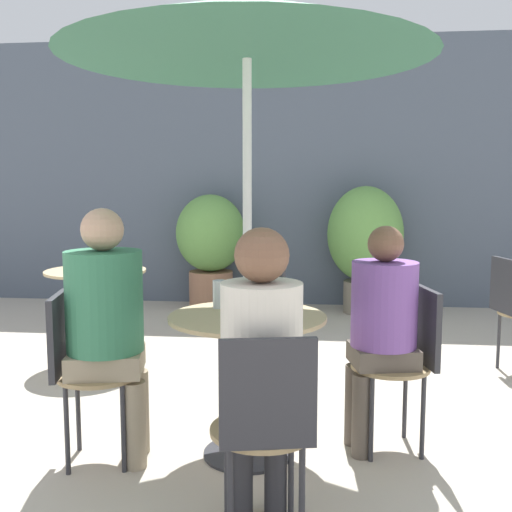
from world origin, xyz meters
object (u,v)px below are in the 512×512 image
Objects in this scene: cafe_table_near at (247,350)px; bistro_chair_0 at (79,361)px; potted_plant_1 at (365,240)px; umbrella at (247,29)px; seated_person_2 at (381,319)px; beer_glass_1 at (219,294)px; seated_person_1 at (261,353)px; potted_plant_0 at (211,242)px; bistro_chair_4 at (273,273)px; cafe_table_far at (96,294)px; seated_person_0 at (108,315)px; beer_glass_0 at (289,305)px; bistro_chair_2 at (407,352)px; bistro_chair_1 at (265,420)px.

bistro_chair_0 is (-0.81, -0.16, -0.03)m from cafe_table_near.
umbrella is (-0.83, -3.54, 1.31)m from potted_plant_1.
beer_glass_1 is (-0.84, 0.03, 0.10)m from seated_person_2.
potted_plant_0 reaches higher than seated_person_1.
bistro_chair_4 is 5.76× the size of beer_glass_1.
potted_plant_1 is (2.18, 2.08, 0.25)m from cafe_table_far.
potted_plant_0 reaches higher than bistro_chair_4.
beer_glass_1 is at bearing -74.18° from bistro_chair_0.
seated_person_1 reaches higher than cafe_table_near.
potted_plant_0 is 0.93× the size of potted_plant_1.
bistro_chair_0 is 0.67× the size of seated_person_0.
seated_person_2 is 0.53m from beer_glass_0.
seated_person_2 reaches higher than cafe_table_far.
cafe_table_near is 0.63× the size of seated_person_0.
bistro_chair_4 is 2.81m from seated_person_2.
beer_glass_1 is (-0.07, -2.66, 0.28)m from bistro_chair_4.
cafe_table_far is at bearing 132.69° from umbrella.
potted_plant_1 reaches higher than potted_plant_0.
potted_plant_0 is (-1.66, 3.46, 0.22)m from bistro_chair_2.
beer_glass_0 is at bearing -35.49° from beer_glass_1.
beer_glass_0 is (1.56, -1.56, 0.27)m from cafe_table_far.
bistro_chair_4 is 3.24m from umbrella.
cafe_table_near is 0.62× the size of potted_plant_0.
cafe_table_far is 0.60× the size of potted_plant_0.
seated_person_1 is 0.89m from beer_glass_1.
bistro_chair_0 is 0.38× the size of umbrella.
seated_person_2 reaches higher than beer_glass_0.
seated_person_0 is (-0.67, -0.13, 0.19)m from cafe_table_near.
beer_glass_0 is (0.88, 0.03, 0.07)m from seated_person_0.
umbrella reaches higher than beer_glass_1.
potted_plant_1 is at bearing 168.17° from bistro_chair_2.
seated_person_0 is at bearing -178.14° from beer_glass_0.
potted_plant_1 is at bearing 76.74° from cafe_table_near.
potted_plant_1 reaches higher than bistro_chair_4.
umbrella reaches higher than bistro_chair_2.
beer_glass_1 reaches higher than bistro_chair_0.
bistro_chair_0 is at bearing 90.00° from seated_person_0.
seated_person_2 is (2.01, -1.32, 0.16)m from cafe_table_far.
umbrella is (-0.81, -0.16, 1.58)m from bistro_chair_2.
potted_plant_0 is at bearing 177.02° from potted_plant_1.
beer_glass_1 is (-0.30, 0.84, 0.07)m from seated_person_1.
seated_person_0 reaches higher than seated_person_2.
bistro_chair_4 is 0.67× the size of seated_person_0.
beer_glass_0 is (0.31, -2.94, 0.29)m from bistro_chair_4.
cafe_table_near is at bearing -76.76° from potted_plant_0.
umbrella reaches higher than seated_person_0.
seated_person_2 is at bearing -90.00° from bistro_chair_0.
beer_glass_0 reaches higher than cafe_table_near.
bistro_chair_1 is 1.00× the size of bistro_chair_4.
bistro_chair_4 is 2.97m from beer_glass_0.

